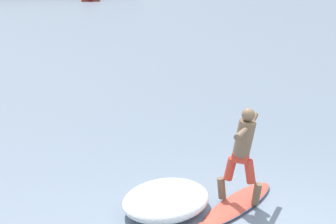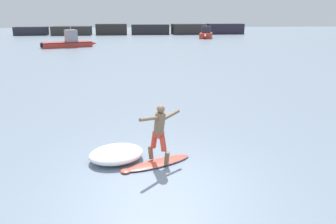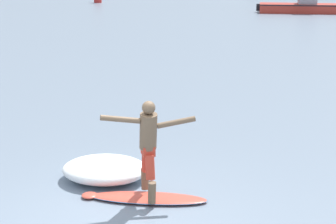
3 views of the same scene
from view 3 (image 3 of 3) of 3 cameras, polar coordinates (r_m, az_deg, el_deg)
ground_plane at (r=8.82m, az=-5.24°, el=-11.04°), size 200.00×200.00×0.00m
surfboard at (r=9.50m, az=-2.22°, el=-8.71°), size 2.11×1.29×0.22m
surfer at (r=9.10m, az=-2.01°, el=-3.02°), size 1.19×1.13×1.66m
small_boat_offshore at (r=44.62m, az=13.50°, el=10.56°), size 6.89×4.29×3.05m
wave_foam_at_tail at (r=10.36m, az=-6.42°, el=-5.81°), size 1.95×1.80×0.39m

